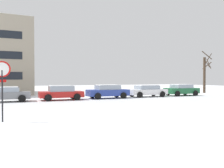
{
  "coord_description": "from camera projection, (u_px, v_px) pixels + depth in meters",
  "views": [
    {
      "loc": [
        -0.78,
        -13.43,
        2.02
      ],
      "look_at": [
        7.99,
        5.55,
        1.57
      ],
      "focal_mm": 38.08,
      "sensor_mm": 36.0,
      "label": 1
    }
  ],
  "objects": [
    {
      "name": "ground_plane",
      "position": [
        19.0,
        117.0,
        12.56
      ],
      "size": [
        120.0,
        120.0,
        0.0
      ],
      "primitive_type": "plane",
      "color": "white"
    },
    {
      "name": "road_surface",
      "position": [
        16.0,
        109.0,
        15.93
      ],
      "size": [
        80.0,
        9.42,
        0.0
      ],
      "color": "silver",
      "rests_on": "ground"
    },
    {
      "name": "stop_sign",
      "position": [
        2.0,
        79.0,
        11.08
      ],
      "size": [
        0.74,
        0.19,
        2.86
      ],
      "color": "black",
      "rests_on": "ground"
    },
    {
      "name": "parked_car_gray",
      "position": [
        5.0,
        94.0,
        20.86
      ],
      "size": [
        4.18,
        2.15,
        1.34
      ],
      "color": "slate",
      "rests_on": "ground"
    },
    {
      "name": "parked_car_red",
      "position": [
        61.0,
        93.0,
        22.71
      ],
      "size": [
        4.16,
        2.15,
        1.41
      ],
      "color": "red",
      "rests_on": "ground"
    },
    {
      "name": "parked_car_blue",
      "position": [
        108.0,
        91.0,
        24.76
      ],
      "size": [
        4.38,
        2.16,
        1.43
      ],
      "color": "#283D93",
      "rests_on": "ground"
    },
    {
      "name": "parked_car_white",
      "position": [
        147.0,
        91.0,
        26.83
      ],
      "size": [
        4.5,
        2.23,
        1.34
      ],
      "color": "white",
      "rests_on": "ground"
    },
    {
      "name": "parked_car_green",
      "position": [
        181.0,
        90.0,
        28.77
      ],
      "size": [
        4.13,
        2.22,
        1.39
      ],
      "color": "#1E6038",
      "rests_on": "ground"
    },
    {
      "name": "tree_far_mid",
      "position": [
        205.0,
        73.0,
        34.39
      ],
      "size": [
        1.84,
        1.84,
        5.99
      ],
      "color": "#423326",
      "rests_on": "ground"
    }
  ]
}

